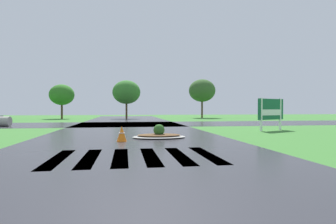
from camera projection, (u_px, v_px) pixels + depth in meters
name	position (u px, v px, depth m)	size (l,w,h in m)	color
asphalt_roadway	(132.00, 138.00, 13.46)	(9.55, 80.00, 0.01)	#2B2B30
asphalt_cross_road	(129.00, 124.00, 25.74)	(90.00, 8.60, 0.01)	#2B2B30
crosswalk_stripes	(135.00, 157.00, 8.39)	(4.95, 3.33, 0.01)	white
estate_billboard	(271.00, 110.00, 18.44)	(2.37, 1.13, 2.16)	white
median_island	(159.00, 135.00, 13.72)	(2.63, 1.70, 0.68)	#9E9B93
drainage_pipe_stack	(1.00, 121.00, 22.48)	(1.51, 0.96, 0.81)	#9E9B93
traffic_cone	(122.00, 134.00, 12.26)	(0.44, 0.44, 0.69)	orange
background_treeline	(88.00, 92.00, 39.83)	(36.29, 5.91, 6.06)	#4C3823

